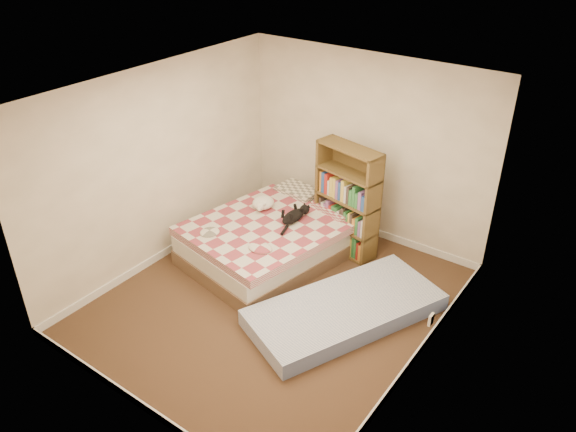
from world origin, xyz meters
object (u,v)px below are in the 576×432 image
Objects in this scene: bookshelf at (347,212)px; floor_mattress at (345,310)px; bed at (275,237)px; white_dog at (263,203)px; black_cat at (295,215)px.

floor_mattress is at bearing -47.34° from bookshelf.
bookshelf is at bearing 55.29° from bed.
bookshelf is 1.11m from white_dog.
black_cat is (-1.20, 0.71, 0.49)m from floor_mattress.
bed is 1.00m from bookshelf.
floor_mattress is 1.48m from black_cat.
white_dog is (-1.72, 0.72, 0.49)m from floor_mattress.
floor_mattress is 3.22× the size of black_cat.
bookshelf is at bearing 54.60° from black_cat.
white_dog is (-0.99, -0.51, 0.05)m from bookshelf.
bookshelf reaches higher than white_dog.
black_cat is at bearing 173.04° from floor_mattress.
black_cat reaches higher than bed.
bed is 1.62× the size of bookshelf.
bookshelf is 0.68× the size of floor_mattress.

